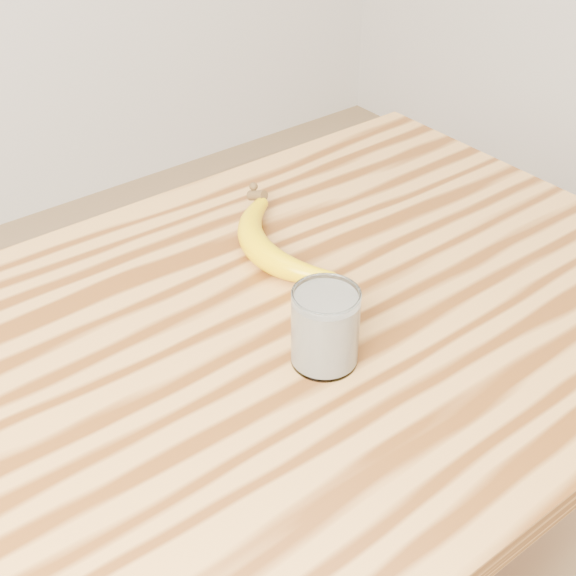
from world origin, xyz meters
TOP-DOWN VIEW (x-y plane):
  - table at (0.00, 0.00)m, footprint 1.20×0.80m
  - smoothie_glass at (0.01, -0.08)m, footprint 0.08×0.08m
  - banana at (0.07, 0.14)m, footprint 0.19×0.35m

SIDE VIEW (x-z plane):
  - table at x=0.00m, z-range 0.32..1.22m
  - banana at x=0.07m, z-range 0.90..0.94m
  - smoothie_glass at x=0.01m, z-range 0.90..1.00m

